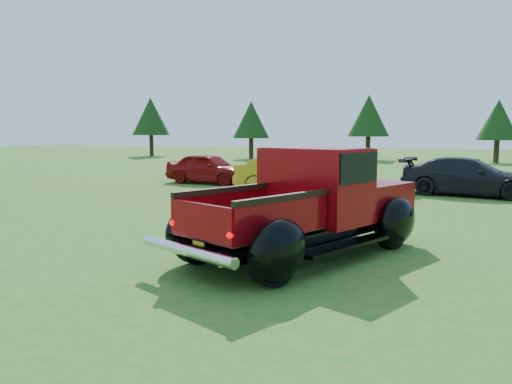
% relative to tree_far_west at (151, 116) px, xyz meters
% --- Properties ---
extents(ground, '(120.00, 120.00, 0.00)m').
position_rel_tree_far_west_xyz_m(ground, '(22.00, -30.00, -3.52)').
color(ground, '#29621C').
rests_on(ground, ground).
extents(tree_far_west, '(3.33, 3.33, 5.20)m').
position_rel_tree_far_west_xyz_m(tree_far_west, '(0.00, 0.00, 0.00)').
color(tree_far_west, '#332114').
rests_on(tree_far_west, ground).
extents(tree_west, '(2.94, 2.94, 4.60)m').
position_rel_tree_far_west_xyz_m(tree_west, '(10.00, -1.00, -0.41)').
color(tree_west, '#332114').
rests_on(tree_west, ground).
extents(tree_mid_left, '(3.20, 3.20, 5.00)m').
position_rel_tree_far_west_xyz_m(tree_mid_left, '(19.00, 1.00, -0.14)').
color(tree_mid_left, '#332114').
rests_on(tree_mid_left, ground).
extents(tree_mid_right, '(2.82, 2.82, 4.40)m').
position_rel_tree_far_west_xyz_m(tree_mid_right, '(28.00, -0.00, -0.55)').
color(tree_mid_right, '#332114').
rests_on(tree_mid_right, ground).
extents(pickup_truck, '(3.90, 5.35, 1.87)m').
position_rel_tree_far_west_xyz_m(pickup_truck, '(22.60, -29.91, -2.63)').
color(pickup_truck, black).
rests_on(pickup_truck, ground).
extents(show_car_red, '(3.89, 1.96, 1.27)m').
position_rel_tree_far_west_xyz_m(show_car_red, '(15.50, -19.82, -2.88)').
color(show_car_red, maroon).
rests_on(show_car_red, ground).
extents(show_car_yellow, '(4.18, 1.53, 1.37)m').
position_rel_tree_far_west_xyz_m(show_car_yellow, '(19.83, -21.85, -2.84)').
color(show_car_yellow, '#B28417').
rests_on(show_car_yellow, ground).
extents(show_car_grey, '(4.69, 2.58, 1.29)m').
position_rel_tree_far_west_xyz_m(show_car_grey, '(25.50, -20.27, -2.88)').
color(show_car_grey, black).
rests_on(show_car_grey, ground).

